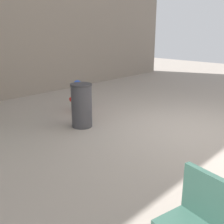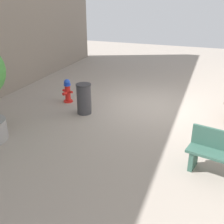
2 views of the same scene
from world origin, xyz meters
The scene contains 4 objects.
ground_plane centered at (0.00, 0.00, 0.00)m, with size 23.40×23.40×0.00m, color gray.
fire_hydrant centered at (2.87, 0.67, 0.41)m, with size 0.42×0.39×0.82m.
bench_far centered at (-2.16, 3.31, 0.48)m, with size 1.48×0.74×0.95m.
trash_bin centered at (1.91, 1.37, 0.48)m, with size 0.47×0.47×0.96m.
Camera 2 is at (-1.70, 8.64, 3.54)m, focal length 44.51 mm.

